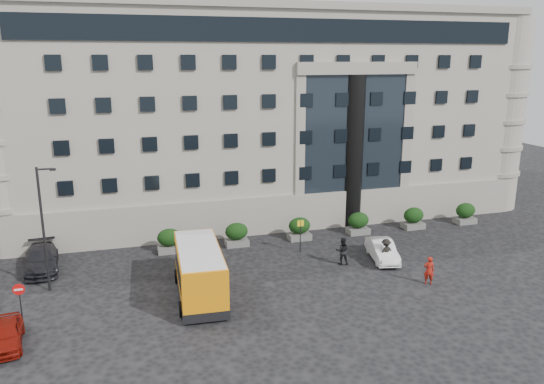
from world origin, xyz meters
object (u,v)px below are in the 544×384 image
(parked_car_a, at_px, (6,334))
(white_taxi, at_px, (382,250))
(hedge_a, at_px, (169,240))
(pedestrian_b, at_px, (342,251))
(hedge_b, at_px, (237,234))
(no_entry_sign, at_px, (19,295))
(minibus, at_px, (199,270))
(hedge_f, at_px, (465,213))
(street_lamp, at_px, (44,225))
(bus_stop_sign, at_px, (300,231))
(hedge_e, at_px, (413,218))
(pedestrian_c, at_px, (386,252))
(hedge_d, at_px, (358,223))
(pedestrian_a, at_px, (429,270))
(parked_car_c, at_px, (41,259))
(hedge_c, at_px, (299,228))

(parked_car_a, relative_size, white_taxi, 0.88)
(hedge_a, relative_size, pedestrian_b, 0.93)
(hedge_a, bearing_deg, hedge_b, 0.00)
(no_entry_sign, distance_m, minibus, 10.06)
(white_taxi, bearing_deg, no_entry_sign, -161.05)
(parked_car_a, bearing_deg, hedge_f, 11.97)
(hedge_f, bearing_deg, street_lamp, -171.95)
(minibus, height_order, white_taxi, minibus)
(bus_stop_sign, bearing_deg, parked_car_a, -155.65)
(hedge_e, height_order, pedestrian_c, pedestrian_c)
(hedge_b, height_order, no_entry_sign, no_entry_sign)
(hedge_e, height_order, parked_car_a, hedge_e)
(hedge_d, distance_m, pedestrian_a, 10.60)
(hedge_f, height_order, parked_car_c, hedge_f)
(hedge_d, relative_size, street_lamp, 0.23)
(parked_car_c, distance_m, pedestrian_c, 24.12)
(hedge_a, xyz_separation_m, minibus, (1.05, -8.28, 0.80))
(hedge_b, bearing_deg, hedge_e, 0.00)
(parked_car_c, bearing_deg, bus_stop_sign, -10.72)
(hedge_e, bearing_deg, no_entry_sign, -163.48)
(hedge_b, height_order, bus_stop_sign, bus_stop_sign)
(parked_car_c, bearing_deg, no_entry_sign, -95.94)
(no_entry_sign, bearing_deg, pedestrian_b, 8.19)
(hedge_c, height_order, hedge_e, same)
(parked_car_c, xyz_separation_m, pedestrian_c, (23.40, -5.84, 0.19))
(pedestrian_a, xyz_separation_m, pedestrian_c, (-1.11, 3.77, 0.02))
(hedge_e, bearing_deg, hedge_f, 0.00)
(hedge_f, distance_m, white_taxi, 12.71)
(hedge_a, bearing_deg, pedestrian_a, -34.15)
(street_lamp, height_order, parked_car_a, street_lamp)
(pedestrian_c, bearing_deg, hedge_e, -145.85)
(hedge_f, distance_m, minibus, 26.30)
(no_entry_sign, relative_size, parked_car_c, 0.44)
(bus_stop_sign, xyz_separation_m, pedestrian_a, (6.13, -7.80, -0.79))
(bus_stop_sign, height_order, minibus, minibus)
(street_lamp, bearing_deg, bus_stop_sign, 6.54)
(no_entry_sign, bearing_deg, white_taxi, 7.05)
(parked_car_a, distance_m, pedestrian_b, 21.66)
(hedge_e, distance_m, street_lamp, 29.34)
(white_taxi, bearing_deg, hedge_d, 93.64)
(hedge_e, bearing_deg, street_lamp, -170.52)
(hedge_c, distance_m, no_entry_sign, 21.33)
(hedge_d, height_order, street_lamp, street_lamp)
(hedge_b, bearing_deg, bus_stop_sign, -33.07)
(hedge_c, distance_m, white_taxi, 7.33)
(hedge_d, distance_m, street_lamp, 24.27)
(hedge_d, bearing_deg, hedge_f, 0.00)
(pedestrian_a, bearing_deg, white_taxi, -56.19)
(hedge_c, bearing_deg, parked_car_c, -177.08)
(no_entry_sign, xyz_separation_m, white_taxi, (23.74, 2.94, -0.92))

